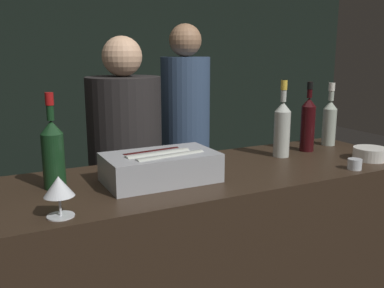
# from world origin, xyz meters

# --- Properties ---
(wall_back_chalkboard) EXTENTS (6.40, 0.06, 2.80)m
(wall_back_chalkboard) POSITION_xyz_m (0.00, 2.80, 1.40)
(wall_back_chalkboard) COLOR black
(wall_back_chalkboard) RESTS_ON ground_plane
(ice_bin_with_bottles) EXTENTS (0.43, 0.25, 0.12)m
(ice_bin_with_bottles) POSITION_xyz_m (-0.17, 0.28, 1.13)
(ice_bin_with_bottles) COLOR #9EA0A5
(ice_bin_with_bottles) RESTS_ON bar_counter
(bowl_white) EXTENTS (0.16, 0.16, 0.06)m
(bowl_white) POSITION_xyz_m (0.84, 0.15, 1.10)
(bowl_white) COLOR silver
(bowl_white) RESTS_ON bar_counter
(wine_glass) EXTENTS (0.09, 0.09, 0.13)m
(wine_glass) POSITION_xyz_m (-0.59, 0.09, 1.16)
(wine_glass) COLOR silver
(wine_glass) RESTS_ON bar_counter
(candle_votive) EXTENTS (0.06, 0.06, 0.05)m
(candle_votive) POSITION_xyz_m (0.64, 0.06, 1.09)
(candle_votive) COLOR silver
(candle_votive) RESTS_ON bar_counter
(rose_wine_bottle) EXTENTS (0.08, 0.08, 0.37)m
(rose_wine_bottle) POSITION_xyz_m (0.51, 0.40, 1.22)
(rose_wine_bottle) COLOR #B2B7AD
(rose_wine_bottle) RESTS_ON bar_counter
(red_wine_bottle_burgundy) EXTENTS (0.08, 0.08, 0.36)m
(red_wine_bottle_burgundy) POSITION_xyz_m (-0.56, 0.39, 1.21)
(red_wine_bottle_burgundy) COLOR #143319
(red_wine_bottle_burgundy) RESTS_ON bar_counter
(white_wine_bottle) EXTENTS (0.07, 0.07, 0.34)m
(white_wine_bottle) POSITION_xyz_m (0.90, 0.49, 1.21)
(white_wine_bottle) COLOR #9EA899
(white_wine_bottle) RESTS_ON bar_counter
(red_wine_bottle_black_foil) EXTENTS (0.07, 0.07, 0.35)m
(red_wine_bottle_black_foil) POSITION_xyz_m (0.70, 0.43, 1.22)
(red_wine_bottle_black_foil) COLOR black
(red_wine_bottle_black_foil) RESTS_ON bar_counter
(person_in_hoodie) EXTENTS (0.32, 0.32, 1.74)m
(person_in_hoodie) POSITION_xyz_m (0.45, 1.33, 0.98)
(person_in_hoodie) COLOR black
(person_in_hoodie) RESTS_ON ground_plane
(person_blond_tee) EXTENTS (0.40, 0.40, 1.65)m
(person_blond_tee) POSITION_xyz_m (-0.09, 0.98, 0.91)
(person_blond_tee) COLOR black
(person_blond_tee) RESTS_ON ground_plane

